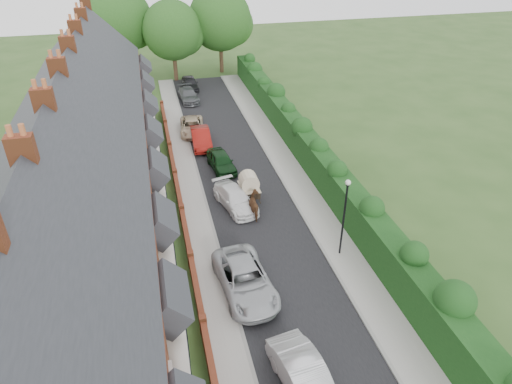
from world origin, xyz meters
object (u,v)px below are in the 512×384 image
Objects in this scene: horse at (256,205)px; horse_cart at (249,185)px; lamppost at (345,209)px; car_white at (235,199)px; car_green at (221,161)px; car_grey at (188,95)px; car_silver_b at (245,280)px; car_silver_a at (306,379)px; car_beige at (192,127)px; car_black at (190,83)px; car_red at (201,138)px.

horse is 0.63× the size of horse_cart.
lamppost is 8.69m from car_white.
car_grey is at bearing 86.25° from car_green.
horse is (-3.89, 5.20, -2.49)m from lamppost.
car_grey is (0.39, 30.07, -0.12)m from car_silver_b.
car_silver_a is 0.85× the size of car_silver_b.
car_silver_b is at bearing 90.42° from car_silver_a.
car_silver_a is 1.03× the size of car_beige.
car_black reaches higher than car_green.
horse_cart is (1.88, -21.14, 0.58)m from car_grey.
car_black is at bearing 83.97° from car_green.
lamppost is 1.14× the size of car_grey.
horse is at bearing 66.78° from car_silver_b.
horse is (1.11, -7.00, 0.10)m from car_green.
car_green is at bearing 80.36° from car_silver_a.
car_silver_a is at bearing -84.86° from car_silver_b.
car_grey is at bearing 91.02° from car_beige.
horse is (1.88, -23.20, 0.15)m from car_grey.
car_beige is (-1.40, 28.00, -0.14)m from car_silver_a.
car_silver_a reaches higher than car_red.
car_grey is at bearing -86.80° from horse.
lamppost is 13.44m from car_green.
car_red is (-0.98, 4.69, 0.04)m from car_green.
car_beige is at bearing 101.34° from horse_cart.
lamppost is at bearing 125.33° from horse.
lamppost reaches higher than horse_cart.
car_green is 0.99× the size of car_black.
horse is at bearing -88.09° from car_black.
horse_cart is (2.27, 8.93, 0.47)m from car_silver_b.
car_white is 5.60m from car_green.
car_black is (1.01, 33.84, -0.06)m from car_silver_b.
car_silver_a is 1.04× the size of car_white.
lamppost is 6.86m from car_silver_b.
horse_cart is at bearing -73.42° from car_beige.
car_grey is at bearing 90.52° from car_red.
car_white is 1.79m from horse.
car_silver_b is 1.20× the size of car_beige.
car_grey is (-0.77, 36.60, -0.13)m from car_silver_a.
horse_cart reaches higher than car_silver_b.
lamppost is at bearing -66.85° from car_beige.
car_green is at bearing -76.66° from car_red.
horse reaches higher than car_silver_b.
car_silver_b is at bearing -94.82° from car_grey.
car_silver_a is at bearing -104.42° from car_white.
car_grey is (-5.77, 28.40, -2.64)m from lamppost.
car_grey is at bearing 77.57° from car_white.
car_green is 1.38× the size of horse_cart.
car_silver_b is 1.33× the size of car_black.
car_silver_b is 30.07m from car_grey.
car_black reaches higher than car_white.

